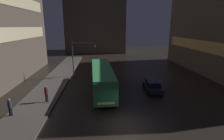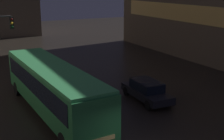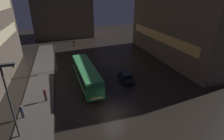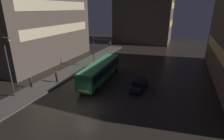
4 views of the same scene
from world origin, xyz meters
The scene contains 10 objects.
ground_plane centered at (0.00, 0.00, 0.00)m, with size 120.00×120.00×0.00m, color black.
sidewalk_left centered at (-9.00, 10.00, 0.07)m, with size 4.00×48.00×0.15m.
building_right_block centered at (20.03, 15.77, 7.17)m, with size 10.07×27.89×14.35m.
building_far_backdrop centered at (-3.38, 45.27, 9.23)m, with size 18.07×12.00×18.45m.
bus_near centered at (-1.94, 8.35, 1.91)m, with size 3.03×12.14×3.09m.
car_taxi centered at (4.52, 7.72, 0.73)m, with size 1.88×4.49×1.42m.
pedestrian_near centered at (-10.38, 2.05, 1.12)m, with size 0.43×0.43×1.67m.
pedestrian_mid centered at (-7.95, 4.87, 1.24)m, with size 0.49×0.49×1.84m.
traffic_light_main centered at (-5.15, 14.74, 4.02)m, with size 3.77×0.35×5.85m.
street_lamp_sidewalk centered at (-10.05, -0.97, 5.33)m, with size 1.25×0.36×7.86m.
Camera 3 is at (-5.20, -16.53, 13.40)m, focal length 28.00 mm.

